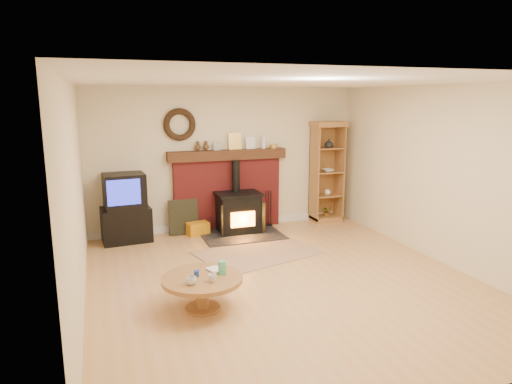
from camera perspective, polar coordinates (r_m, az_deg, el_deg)
name	(u,v)px	position (r m, az deg, el deg)	size (l,w,h in m)	color
ground	(282,280)	(6.26, 3.30, -10.92)	(5.50, 5.50, 0.00)	tan
room_shell	(280,152)	(5.91, 2.98, 4.97)	(5.02, 5.52, 2.61)	beige
chimney_breast	(228,186)	(8.46, -3.56, 0.72)	(2.20, 0.22, 1.78)	maroon
wood_stove	(239,214)	(8.22, -2.15, -2.74)	(1.40, 1.00, 1.30)	black
area_rug	(257,252)	(7.28, 0.15, -7.55)	(1.80, 1.23, 0.01)	brown
tv_unit	(125,209)	(8.03, -16.00, -2.08)	(0.84, 0.62, 1.17)	black
curio_cabinet	(326,172)	(9.06, 8.77, 2.51)	(0.63, 0.46, 1.97)	brown
firelog_box	(198,229)	(8.22, -7.27, -4.58)	(0.37, 0.23, 0.23)	#E2BB07
leaning_painting	(183,217)	(8.27, -9.05, -3.10)	(0.53, 0.03, 0.63)	black
fire_tools	(268,220)	(8.69, 1.56, -3.50)	(0.16, 0.16, 0.70)	black
coffee_table	(202,283)	(5.36, -6.72, -11.24)	(0.93, 0.93, 0.56)	brown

